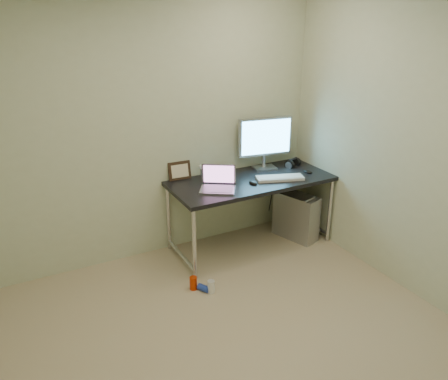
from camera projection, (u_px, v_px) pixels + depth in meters
floor at (240, 356)px, 3.16m from camera, size 3.50×3.50×0.00m
wall_back at (150, 134)px, 4.13m from camera, size 3.50×0.02×2.50m
wall_right at (433, 157)px, 3.46m from camera, size 0.02×3.50×2.50m
desk at (251, 186)px, 4.45m from camera, size 1.66×0.73×0.75m
tower_computer at (296, 216)px, 4.77m from camera, size 0.35×0.53×0.54m
cable_a at (272, 192)px, 5.02m from camera, size 0.01×0.16×0.69m
cable_b at (280, 193)px, 5.05m from camera, size 0.02×0.11×0.71m
can_red at (193, 283)px, 3.91m from camera, size 0.09×0.09×0.12m
can_white at (211, 287)px, 3.86m from camera, size 0.08×0.08×0.12m
can_blue at (204, 288)px, 3.90m from camera, size 0.10×0.12×0.06m
laptop at (218, 184)px, 4.16m from camera, size 0.42×0.40×0.23m
monitor at (265, 139)px, 4.62m from camera, size 0.59×0.21×0.56m
keyboard at (280, 178)px, 4.41m from camera, size 0.50×0.30×0.03m
mouse_right at (308, 171)px, 4.60m from camera, size 0.10×0.12×0.04m
mouse_left at (253, 182)px, 4.29m from camera, size 0.07×0.11×0.04m
headphones at (293, 164)px, 4.79m from camera, size 0.20×0.11×0.11m
picture_frame at (180, 171)px, 4.39m from camera, size 0.23×0.08×0.19m
webcam at (201, 168)px, 4.46m from camera, size 0.05×0.04×0.13m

